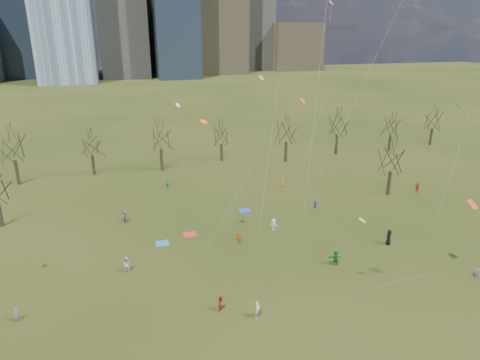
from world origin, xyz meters
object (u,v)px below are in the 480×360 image
object	(u,v)px
blanket_navy	(245,210)
person_1	(258,310)
blanket_crimson	(190,234)
blanket_teal	(162,243)
person_4	(239,238)
person_2	(221,303)

from	to	relation	value
blanket_navy	person_1	distance (m)	24.20
blanket_navy	blanket_crimson	distance (m)	10.41
blanket_teal	blanket_navy	xyz separation A→B (m)	(12.55, 6.82, 0.00)
blanket_teal	person_4	size ratio (longest dim) A/B	1.00
blanket_teal	person_2	world-z (taller)	person_2
blanket_teal	person_2	size ratio (longest dim) A/B	1.04
blanket_crimson	person_2	xyz separation A→B (m)	(0.25, -16.22, 0.76)
person_2	person_4	distance (m)	13.13
blanket_crimson	person_1	bearing A→B (deg)	-80.08
blanket_navy	person_2	xyz separation A→B (m)	(-8.65, -21.62, 0.76)
person_2	person_4	size ratio (longest dim) A/B	0.96
blanket_teal	blanket_navy	world-z (taller)	same
blanket_navy	blanket_crimson	bearing A→B (deg)	-148.78
blanket_teal	person_1	bearing A→B (deg)	-67.77
person_4	person_2	bearing A→B (deg)	89.32
person_2	person_4	world-z (taller)	person_4
person_1	blanket_crimson	bearing A→B (deg)	55.19
person_4	blanket_navy	bearing A→B (deg)	-88.48
person_1	person_2	distance (m)	3.47
blanket_teal	person_1	world-z (taller)	person_1
person_2	blanket_crimson	bearing A→B (deg)	33.18
person_1	person_2	xyz separation A→B (m)	(-2.91, 1.88, -0.05)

